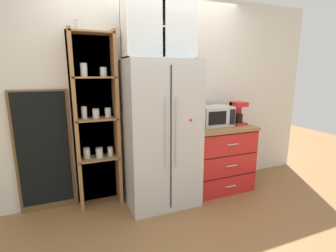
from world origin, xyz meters
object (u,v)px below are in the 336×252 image
Objects in this scene: refrigerator at (160,134)px; mug_red at (199,125)px; coffee_maker at (237,113)px; chalkboard_menu at (44,152)px; bottle_amber at (219,117)px; mug_navy at (222,122)px; microwave at (215,116)px; bottle_cobalt at (223,118)px.

refrigerator reaches higher than mug_red.
chalkboard_menu reaches higher than coffee_maker.
coffee_maker is 1.22× the size of bottle_amber.
mug_navy is at bearing -7.95° from chalkboard_menu.
bottle_amber is (0.35, 0.07, 0.07)m from mug_red.
mug_red is at bearing -163.16° from microwave.
bottle_amber is 0.08m from bottle_cobalt.
chalkboard_menu is (-2.17, 0.24, -0.29)m from bottle_amber.
refrigerator is 0.83m from microwave.
mug_navy reaches higher than mug_red.
bottle_amber is (0.06, -0.02, -0.02)m from microwave.
chalkboard_menu is (-2.17, 0.32, -0.29)m from bottle_cobalt.
refrigerator is 0.87m from mug_navy.
coffee_maker is 0.64m from mug_red.
refrigerator is at bearing -179.78° from mug_navy.
mug_red is (-0.29, -0.09, -0.09)m from microwave.
mug_navy is 0.09× the size of chalkboard_menu.
bottle_amber is (0.87, 0.07, 0.13)m from refrigerator.
refrigerator is 0.88m from bottle_cobalt.
mug_navy is 0.48× the size of bottle_amber.
bottle_amber is at bearing 175.42° from coffee_maker.
microwave is at bearing 119.19° from bottle_cobalt.
chalkboard_menu is at bearing 172.05° from mug_navy.
mug_red is 0.88× the size of mug_navy.
mug_navy is (0.06, -0.09, -0.08)m from microwave.
coffee_maker is 1.24× the size of bottle_cobalt.
coffee_maker is 0.30m from mug_navy.
microwave is 4.08× the size of mug_red.
mug_red is 0.36m from bottle_cobalt.
microwave is at bearing 124.86° from mug_navy.
bottle_cobalt is at bearing -94.74° from mug_navy.
mug_navy is at bearing -88.67° from bottle_amber.
chalkboard_menu is at bearing 174.12° from microwave.
refrigerator is 3.94× the size of microwave.
mug_navy is (0.35, 0.00, 0.01)m from mug_red.
chalkboard_menu reaches higher than microwave.
bottle_amber reaches higher than bottle_cobalt.
mug_red is (0.52, 0.00, 0.06)m from refrigerator.
chalkboard_menu reaches higher than bottle_cobalt.
microwave is at bearing -5.88° from chalkboard_menu.
microwave reaches higher than mug_red.
microwave is 0.31× the size of chalkboard_menu.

